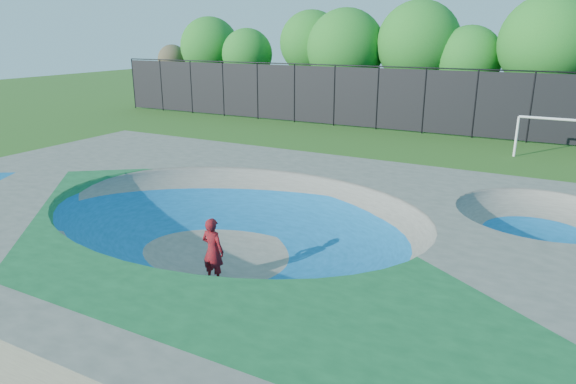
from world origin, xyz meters
name	(u,v)px	position (x,y,z in m)	size (l,w,h in m)	color
ground	(234,256)	(0.00, 0.00, 0.00)	(120.00, 120.00, 0.00)	#265317
skate_deck	(233,232)	(0.00, 0.00, 0.75)	(22.00, 14.00, 1.50)	gray
skater	(213,251)	(0.43, -1.51, 0.85)	(0.62, 0.41, 1.71)	red
skateboard	(214,281)	(0.43, -1.51, 0.03)	(0.78, 0.22, 0.05)	black
soccer_goal	(551,131)	(7.25, 16.99, 1.45)	(3.17, 0.12, 2.10)	white
fence	(424,100)	(0.00, 21.00, 2.10)	(48.09, 0.09, 4.04)	black
treeline	(458,48)	(0.80, 26.14, 5.03)	(52.14, 7.54, 8.31)	#4E3327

